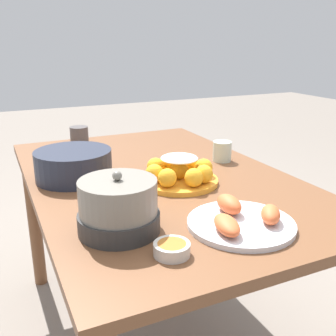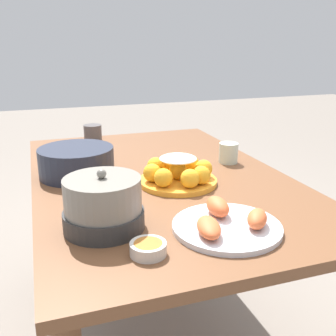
{
  "view_description": "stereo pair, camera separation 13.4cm",
  "coord_description": "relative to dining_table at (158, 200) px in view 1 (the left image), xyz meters",
  "views": [
    {
      "loc": [
        -1.2,
        0.52,
        1.16
      ],
      "look_at": [
        -0.05,
        -0.02,
        0.75
      ],
      "focal_mm": 42.0,
      "sensor_mm": 36.0,
      "label": 1
    },
    {
      "loc": [
        -1.25,
        0.39,
        1.16
      ],
      "look_at": [
        -0.05,
        -0.02,
        0.75
      ],
      "focal_mm": 42.0,
      "sensor_mm": 36.0,
      "label": 2
    }
  ],
  "objects": [
    {
      "name": "dining_table",
      "position": [
        0.0,
        0.0,
        0.0
      ],
      "size": [
        1.33,
        0.86,
        0.71
      ],
      "color": "brown",
      "rests_on": "ground_plane"
    },
    {
      "name": "cake_plate",
      "position": [
        -0.1,
        -0.04,
        0.13
      ],
      "size": [
        0.26,
        0.26,
        0.1
      ],
      "color": "gold",
      "rests_on": "dining_table"
    },
    {
      "name": "serving_bowl",
      "position": [
        0.09,
        0.27,
        0.15
      ],
      "size": [
        0.26,
        0.26,
        0.1
      ],
      "color": "#232838",
      "rests_on": "dining_table"
    },
    {
      "name": "sauce_bowl",
      "position": [
        -0.51,
        0.19,
        0.11
      ],
      "size": [
        0.08,
        0.08,
        0.03
      ],
      "color": "beige",
      "rests_on": "dining_table"
    },
    {
      "name": "seafood_platter",
      "position": [
        -0.45,
        -0.04,
        0.11
      ],
      "size": [
        0.28,
        0.28,
        0.06
      ],
      "color": "silver",
      "rests_on": "dining_table"
    },
    {
      "name": "cup_near",
      "position": [
        0.05,
        -0.3,
        0.13
      ],
      "size": [
        0.07,
        0.07,
        0.08
      ],
      "color": "beige",
      "rests_on": "dining_table"
    },
    {
      "name": "cup_far",
      "position": [
        0.58,
        0.14,
        0.13
      ],
      "size": [
        0.08,
        0.08,
        0.07
      ],
      "color": "#4C4747",
      "rests_on": "dining_table"
    },
    {
      "name": "warming_pot",
      "position": [
        -0.35,
        0.25,
        0.16
      ],
      "size": [
        0.2,
        0.2,
        0.16
      ],
      "color": "#2D2D2D",
      "rests_on": "dining_table"
    }
  ]
}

